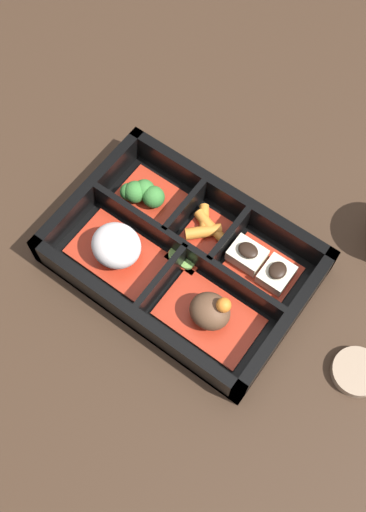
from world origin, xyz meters
TOP-DOWN VIEW (x-y plane):
  - ground_plane at (0.00, 0.00)m, footprint 3.00×3.00m
  - bento_base at (0.00, 0.00)m, footprint 0.31×0.21m
  - bento_rim at (0.00, -0.00)m, footprint 0.31×0.21m
  - bowl_stew at (-0.07, 0.04)m, footprint 0.12×0.08m
  - bowl_rice at (0.07, 0.04)m, footprint 0.12×0.08m
  - bowl_tofu at (-0.08, -0.05)m, footprint 0.09×0.06m
  - bowl_carrots at (0.00, -0.05)m, footprint 0.05×0.06m
  - bowl_greens at (0.09, -0.04)m, footprint 0.09×0.06m
  - bowl_pickles at (0.00, -0.00)m, footprint 0.04×0.04m
  - sauce_dish at (-0.25, -0.01)m, footprint 0.06×0.06m

SIDE VIEW (x-z plane):
  - ground_plane at x=0.00m, z-range 0.00..0.00m
  - bento_base at x=0.00m, z-range 0.00..0.01m
  - sauce_dish at x=-0.25m, z-range 0.00..0.01m
  - bowl_pickles at x=0.00m, z-range 0.01..0.02m
  - bowl_carrots at x=0.00m, z-range 0.01..0.03m
  - bowl_tofu at x=-0.08m, z-range 0.01..0.04m
  - bento_rim at x=0.00m, z-range 0.00..0.05m
  - bowl_greens at x=0.09m, z-range 0.01..0.04m
  - bowl_stew at x=-0.07m, z-range 0.00..0.06m
  - bowl_rice at x=0.07m, z-range 0.01..0.06m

